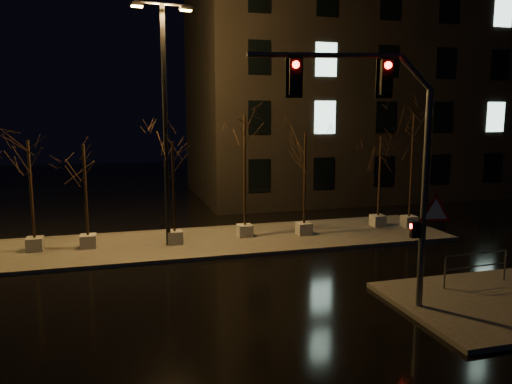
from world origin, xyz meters
name	(u,v)px	position (x,y,z in m)	size (l,w,h in m)	color
ground	(243,288)	(0.00, 0.00, 0.00)	(90.00, 90.00, 0.00)	black
median	(210,242)	(0.00, 6.00, 0.07)	(22.00, 5.00, 0.15)	#44423D
sidewalk_corner	(510,301)	(7.50, -3.50, 0.07)	(7.00, 5.00, 0.15)	#44423D
building	(369,89)	(14.00, 18.00, 7.50)	(25.00, 12.00, 15.00)	black
tree_0	(29,165)	(-7.25, 6.27, 3.68)	(1.80, 1.80, 4.65)	#ABAAA0
tree_1	(84,168)	(-5.16, 6.15, 3.52)	(1.80, 1.80, 4.44)	#ABAAA0
tree_2	(173,165)	(-1.58, 5.84, 3.59)	(1.80, 1.80, 4.53)	#ABAAA0
tree_3	(245,143)	(1.65, 6.21, 4.44)	(1.80, 1.80, 5.66)	#ABAAA0
tree_4	(305,156)	(4.40, 5.84, 3.82)	(1.80, 1.80, 4.83)	#ABAAA0
tree_5	(380,157)	(8.61, 6.51, 3.64)	(1.80, 1.80, 4.59)	#ABAAA0
tree_6	(413,140)	(10.00, 5.92, 4.46)	(1.80, 1.80, 5.68)	#ABAAA0
traffic_signal_mast	(386,145)	(3.36, -3.00, 4.87)	(5.78, 1.31, 7.19)	#53565A
streetlight_main	(165,109)	(-1.87, 5.67, 5.90)	(2.49, 0.63, 9.96)	black
guard_rail_a	(476,264)	(7.35, -2.11, 0.85)	(2.50, 0.19, 1.08)	#53565A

